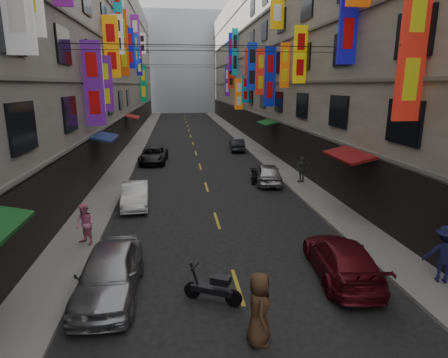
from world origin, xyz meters
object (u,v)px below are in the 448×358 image
object	(u,v)px
pedestrian_lfar	(85,224)
pedestrian_rfar	(302,169)
car_left_near	(109,273)
pedestrian_crossing	(259,309)
car_left_mid	(135,195)
car_right_far	(237,145)
scooter_far_right	(253,175)
car_left_far	(154,155)
car_right_near	(341,259)
pedestrian_rnear	(445,254)
car_right_mid	(268,173)
scooter_crossing	(214,288)

from	to	relation	value
pedestrian_lfar	pedestrian_rfar	size ratio (longest dim) A/B	0.98
car_left_near	pedestrian_crossing	bearing A→B (deg)	-32.90
car_left_mid	car_right_far	bearing A→B (deg)	60.09
car_left_near	pedestrian_crossing	size ratio (longest dim) A/B	2.33
scooter_far_right	pedestrian_crossing	world-z (taller)	pedestrian_crossing
car_left_far	pedestrian_crossing	world-z (taller)	pedestrian_crossing
scooter_far_right	pedestrian_crossing	bearing A→B (deg)	91.24
car_right_near	pedestrian_rnear	distance (m)	3.12
car_left_near	car_left_far	xyz separation A→B (m)	(0.23, 19.96, -0.11)
car_right_mid	pedestrian_lfar	bearing A→B (deg)	50.12
scooter_far_right	pedestrian_rnear	xyz separation A→B (m)	(3.30, -13.52, 0.61)
pedestrian_lfar	scooter_far_right	bearing A→B (deg)	87.16
car_left_mid	pedestrian_rfar	bearing A→B (deg)	14.57
car_right_mid	pedestrian_lfar	xyz separation A→B (m)	(-9.40, -8.68, 0.29)
pedestrian_rnear	pedestrian_crossing	bearing A→B (deg)	43.75
car_right_far	pedestrian_lfar	world-z (taller)	pedestrian_lfar
pedestrian_crossing	car_left_mid	bearing A→B (deg)	24.48
scooter_far_right	car_left_mid	size ratio (longest dim) A/B	0.48
scooter_crossing	car_right_far	xyz separation A→B (m)	(4.84, 25.50, 0.15)
car_left_far	pedestrian_rfar	distance (m)	12.63
pedestrian_lfar	pedestrian_rfar	bearing A→B (deg)	75.92
car_right_far	car_left_near	bearing A→B (deg)	76.33
scooter_far_right	car_left_far	bearing A→B (deg)	-33.79
scooter_far_right	car_right_near	distance (m)	12.62
car_right_far	pedestrian_crossing	size ratio (longest dim) A/B	1.93
car_left_mid	pedestrian_rfar	xyz separation A→B (m)	(10.10, 3.29, 0.35)
pedestrian_rnear	pedestrian_lfar	bearing A→B (deg)	6.25
pedestrian_rfar	car_left_near	bearing A→B (deg)	27.70
scooter_far_right	car_left_near	size ratio (longest dim) A/B	0.41
pedestrian_crossing	scooter_far_right	bearing A→B (deg)	-6.55
car_left_mid	pedestrian_crossing	distance (m)	12.04
car_right_near	car_right_far	bearing A→B (deg)	-84.74
scooter_far_right	pedestrian_lfar	xyz separation A→B (m)	(-8.55, -9.14, 0.50)
car_left_mid	car_right_mid	distance (m)	8.82
car_right_near	pedestrian_lfar	distance (m)	9.56
car_left_far	car_right_mid	xyz separation A→B (m)	(7.66, -7.58, 0.04)
car_left_near	pedestrian_lfar	size ratio (longest dim) A/B	2.63
pedestrian_crossing	car_right_far	bearing A→B (deg)	-3.47
car_left_near	car_right_far	world-z (taller)	car_left_near
car_left_near	pedestrian_lfar	xyz separation A→B (m)	(-1.51, 3.70, 0.21)
pedestrian_crossing	car_left_near	bearing A→B (deg)	60.90
scooter_crossing	car_right_mid	distance (m)	14.00
scooter_far_right	pedestrian_rfar	distance (m)	3.12
car_right_mid	pedestrian_rfar	size ratio (longest dim) A/B	2.30
scooter_crossing	pedestrian_rnear	world-z (taller)	pedestrian_rnear
car_right_near	pedestrian_rfar	world-z (taller)	pedestrian_rfar
pedestrian_crossing	car_right_near	bearing A→B (deg)	-45.23
car_left_near	car_left_mid	bearing A→B (deg)	91.59
car_right_near	pedestrian_lfar	bearing A→B (deg)	-14.90
car_left_mid	car_right_mid	xyz separation A→B (m)	(8.00, 3.71, 0.04)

